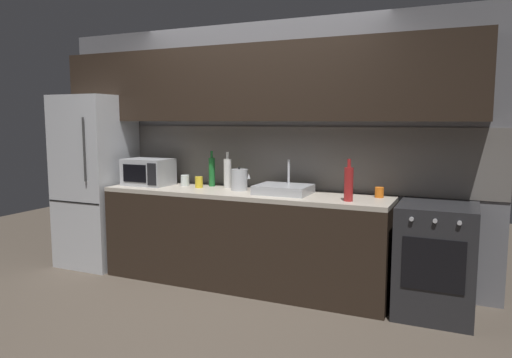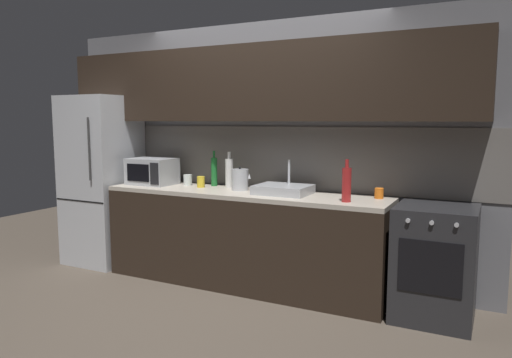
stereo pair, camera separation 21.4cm
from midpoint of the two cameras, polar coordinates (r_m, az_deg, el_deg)
name	(u,v)px [view 2 (the right image)]	position (r m, az deg, el deg)	size (l,w,h in m)	color
ground_plane	(189,319)	(3.97, -6.41, -16.18)	(10.00, 10.00, 0.00)	#4C4238
back_wall	(257,121)	(4.70, 1.43, 6.85)	(4.49, 0.44, 2.50)	slate
counter_run	(243,238)	(4.57, -0.23, -7.08)	(2.75, 0.60, 0.90)	black
refrigerator	(102,180)	(5.50, -16.72, -0.11)	(0.68, 0.69, 1.82)	#B7BABF
oven_range	(435,263)	(4.11, 21.85, -9.21)	(0.60, 0.62, 0.90)	#232326
microwave	(152,171)	(5.05, -11.03, 0.90)	(0.46, 0.35, 0.27)	#A8AAAF
sink_basin	(283,189)	(4.34, 4.65, -1.24)	(0.48, 0.38, 0.30)	#ADAFB5
kettle	(240,180)	(4.54, -0.56, -0.07)	(0.19, 0.16, 0.23)	#B7BABF
wine_bottle_white	(229,173)	(4.72, -1.90, 0.76)	(0.08, 0.08, 0.35)	silver
wine_bottle_green	(214,171)	(4.85, -3.73, 0.92)	(0.06, 0.06, 0.36)	#1E6B2D
wine_bottle_red	(347,184)	(3.98, 12.20, -0.61)	(0.08, 0.08, 0.35)	#A82323
mug_orange	(379,193)	(4.23, 15.79, -1.65)	(0.08, 0.08, 0.09)	orange
mug_clear	(188,180)	(4.93, -6.86, -0.12)	(0.09, 0.09, 0.11)	silver
mug_yellow	(201,182)	(4.77, -5.28, -0.34)	(0.08, 0.08, 0.11)	gold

